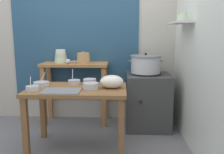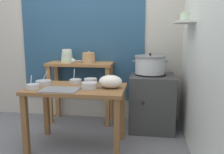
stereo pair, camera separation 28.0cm
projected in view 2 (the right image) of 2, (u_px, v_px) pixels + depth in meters
ground_plane at (74, 146)px, 2.86m from camera, size 9.00×9.00×0.00m
wall_back at (98, 35)px, 3.68m from camera, size 4.40×0.12×2.60m
wall_right at (199, 35)px, 2.62m from camera, size 0.30×3.20×2.60m
prep_table at (77, 97)px, 2.75m from camera, size 1.10×0.66×0.72m
back_shelf_table at (81, 77)px, 3.56m from camera, size 0.96×0.40×0.90m
stove_block at (152, 102)px, 3.34m from camera, size 0.60×0.61×0.78m
steamer_pot at (150, 65)px, 3.27m from camera, size 0.47×0.42×0.28m
clay_pot at (89, 58)px, 3.49m from camera, size 0.19×0.19×0.17m
bowl_stack_enamel at (67, 56)px, 3.56m from camera, size 0.18×0.18×0.19m
ladle at (74, 61)px, 3.44m from camera, size 0.24×0.11×0.07m
serving_tray at (60, 90)px, 2.58m from camera, size 0.40×0.28×0.01m
plastic_bag at (110, 82)px, 2.67m from camera, size 0.26×0.20×0.15m
prep_bowl_0 at (76, 81)px, 2.94m from camera, size 0.15×0.15×0.17m
prep_bowl_1 at (43, 82)px, 2.85m from camera, size 0.18×0.18×0.16m
prep_bowl_2 at (91, 81)px, 2.90m from camera, size 0.16×0.16×0.07m
prep_bowl_3 at (33, 86)px, 2.62m from camera, size 0.13×0.13×0.15m
prep_bowl_4 at (89, 85)px, 2.65m from camera, size 0.17×0.17×0.07m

